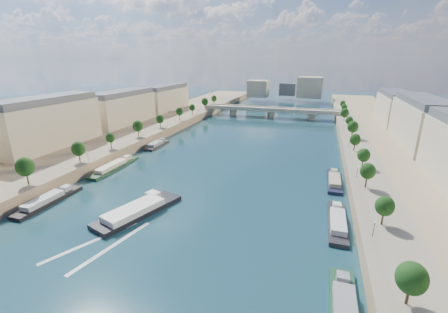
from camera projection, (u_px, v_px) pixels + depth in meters
The scene contains 17 objects.
ground at pixel (229, 163), 138.41m from camera, with size 700.00×700.00×0.00m, color #0B2632.
quay_left at pixel (99, 144), 158.53m from camera, with size 44.00×520.00×5.00m, color #9E8460.
quay_right at pixel (406, 175), 116.75m from camera, with size 44.00×520.00×5.00m, color #9E8460.
pave_left at pixel (123, 142), 153.38m from camera, with size 14.00×520.00×0.10m, color gray.
pave_right at pixel (365, 165), 120.30m from camera, with size 14.00×520.00×0.10m, color gray.
trees_left at pixel (128, 131), 152.92m from camera, with size 4.80×268.80×8.26m.
trees_right at pixel (359, 145), 128.24m from camera, with size 4.80×268.80×8.26m.
lamps_left at pixel (118, 143), 142.17m from camera, with size 0.36×200.36×4.28m.
lamps_right at pixel (353, 154), 125.28m from camera, with size 0.36×200.36×4.28m.
buildings_left at pixel (92, 113), 168.81m from camera, with size 16.00×226.00×23.20m.
buildings_right at pixel (442, 136), 119.49m from camera, with size 16.00×226.00×23.20m.
skyline at pixel (289, 88), 331.57m from camera, with size 79.00×42.00×22.00m.
bridge at pixel (271, 111), 243.84m from camera, with size 112.00×12.00×8.15m.
tour_barge at pixel (138, 211), 92.30m from camera, with size 17.15×30.20×3.94m.
wake at pixel (102, 244), 77.65m from camera, with size 15.77×25.71×0.04m.
moored_barges_left at pixel (50, 200), 100.07m from camera, with size 5.00×158.45×3.60m.
moored_barges_right at pixel (340, 256), 71.60m from camera, with size 5.00×126.75×3.60m.
Camera 1 is at (37.54, -25.17, 45.77)m, focal length 24.00 mm.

